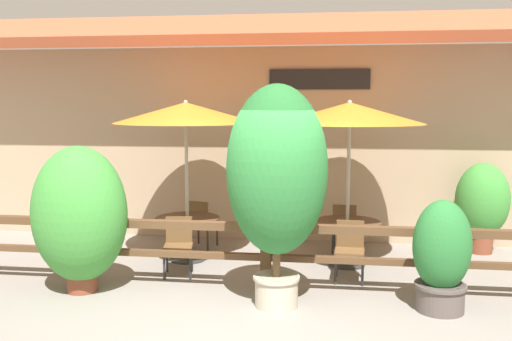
{
  "coord_description": "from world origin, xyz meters",
  "views": [
    {
      "loc": [
        0.89,
        -6.52,
        2.6
      ],
      "look_at": [
        -0.19,
        1.42,
        1.63
      ],
      "focal_mm": 40.0,
      "sensor_mm": 36.0,
      "label": 1
    }
  ],
  "objects_px": {
    "chair_middle_streetside": "(350,247)",
    "potted_plant_corner_fern": "(277,175)",
    "chair_middle_wallside": "(345,225)",
    "potted_plant_tall_tropical": "(482,203)",
    "patio_umbrella_middle": "(350,113)",
    "potted_plant_entrance_palm": "(80,215)",
    "chair_near_streetside": "(178,243)",
    "dining_table_near": "(187,226)",
    "chair_near_wallside": "(201,221)",
    "dining_table_middle": "(347,230)",
    "patio_umbrella_near": "(186,113)",
    "potted_plant_small_flowering": "(442,256)"
  },
  "relations": [
    {
      "from": "chair_middle_streetside",
      "to": "potted_plant_corner_fern",
      "type": "relative_size",
      "value": 0.31
    },
    {
      "from": "chair_middle_wallside",
      "to": "potted_plant_tall_tropical",
      "type": "height_order",
      "value": "potted_plant_tall_tropical"
    },
    {
      "from": "patio_umbrella_middle",
      "to": "potted_plant_tall_tropical",
      "type": "xyz_separation_m",
      "value": [
        2.31,
        1.09,
        -1.55
      ]
    },
    {
      "from": "chair_middle_wallside",
      "to": "potted_plant_entrance_palm",
      "type": "bearing_deg",
      "value": 38.43
    },
    {
      "from": "chair_near_streetside",
      "to": "potted_plant_entrance_palm",
      "type": "height_order",
      "value": "potted_plant_entrance_palm"
    },
    {
      "from": "dining_table_near",
      "to": "chair_near_wallside",
      "type": "height_order",
      "value": "chair_near_wallside"
    },
    {
      "from": "potted_plant_entrance_palm",
      "to": "potted_plant_tall_tropical",
      "type": "relative_size",
      "value": 1.29
    },
    {
      "from": "dining_table_middle",
      "to": "potted_plant_corner_fern",
      "type": "height_order",
      "value": "potted_plant_corner_fern"
    },
    {
      "from": "chair_near_wallside",
      "to": "dining_table_middle",
      "type": "bearing_deg",
      "value": 177.89
    },
    {
      "from": "chair_near_wallside",
      "to": "patio_umbrella_near",
      "type": "bearing_deg",
      "value": 100.93
    },
    {
      "from": "chair_middle_streetside",
      "to": "chair_middle_wallside",
      "type": "bearing_deg",
      "value": 94.74
    },
    {
      "from": "potted_plant_corner_fern",
      "to": "potted_plant_entrance_palm",
      "type": "relative_size",
      "value": 1.4
    },
    {
      "from": "patio_umbrella_near",
      "to": "dining_table_near",
      "type": "height_order",
      "value": "patio_umbrella_near"
    },
    {
      "from": "patio_umbrella_near",
      "to": "potted_plant_small_flowering",
      "type": "height_order",
      "value": "patio_umbrella_near"
    },
    {
      "from": "potted_plant_tall_tropical",
      "to": "potted_plant_entrance_palm",
      "type": "bearing_deg",
      "value": -154.38
    },
    {
      "from": "patio_umbrella_middle",
      "to": "potted_plant_entrance_palm",
      "type": "relative_size",
      "value": 1.3
    },
    {
      "from": "chair_near_streetside",
      "to": "patio_umbrella_middle",
      "type": "relative_size",
      "value": 0.33
    },
    {
      "from": "potted_plant_entrance_palm",
      "to": "potted_plant_tall_tropical",
      "type": "xyz_separation_m",
      "value": [
        5.95,
        2.86,
        -0.19
      ]
    },
    {
      "from": "chair_near_wallside",
      "to": "potted_plant_corner_fern",
      "type": "height_order",
      "value": "potted_plant_corner_fern"
    },
    {
      "from": "potted_plant_corner_fern",
      "to": "potted_plant_entrance_palm",
      "type": "xyz_separation_m",
      "value": [
        -2.71,
        0.21,
        -0.62
      ]
    },
    {
      "from": "patio_umbrella_near",
      "to": "potted_plant_small_flowering",
      "type": "xyz_separation_m",
      "value": [
        3.7,
        -1.82,
        -1.72
      ]
    },
    {
      "from": "patio_umbrella_near",
      "to": "dining_table_near",
      "type": "bearing_deg",
      "value": 0.0
    },
    {
      "from": "chair_near_streetside",
      "to": "potted_plant_entrance_palm",
      "type": "relative_size",
      "value": 0.43
    },
    {
      "from": "dining_table_near",
      "to": "chair_near_wallside",
      "type": "relative_size",
      "value": 1.22
    },
    {
      "from": "potted_plant_small_flowering",
      "to": "potted_plant_entrance_palm",
      "type": "relative_size",
      "value": 0.7
    },
    {
      "from": "patio_umbrella_near",
      "to": "potted_plant_corner_fern",
      "type": "bearing_deg",
      "value": -49.26
    },
    {
      "from": "chair_near_streetside",
      "to": "chair_middle_wallside",
      "type": "bearing_deg",
      "value": 22.0
    },
    {
      "from": "chair_middle_streetside",
      "to": "chair_middle_wallside",
      "type": "distance_m",
      "value": 1.52
    },
    {
      "from": "chair_middle_wallside",
      "to": "potted_plant_corner_fern",
      "type": "xyz_separation_m",
      "value": [
        -0.91,
        -2.74,
        1.2
      ]
    },
    {
      "from": "potted_plant_tall_tropical",
      "to": "chair_middle_wallside",
      "type": "bearing_deg",
      "value": -171.89
    },
    {
      "from": "patio_umbrella_near",
      "to": "potted_plant_entrance_palm",
      "type": "relative_size",
      "value": 1.3
    },
    {
      "from": "patio_umbrella_near",
      "to": "dining_table_near",
      "type": "relative_size",
      "value": 2.48
    },
    {
      "from": "potted_plant_tall_tropical",
      "to": "chair_near_wallside",
      "type": "bearing_deg",
      "value": -175.85
    },
    {
      "from": "potted_plant_small_flowering",
      "to": "patio_umbrella_middle",
      "type": "bearing_deg",
      "value": 120.74
    },
    {
      "from": "dining_table_middle",
      "to": "potted_plant_corner_fern",
      "type": "relative_size",
      "value": 0.37
    },
    {
      "from": "dining_table_near",
      "to": "chair_near_streetside",
      "type": "xyz_separation_m",
      "value": [
        0.06,
        -0.79,
        -0.09
      ]
    },
    {
      "from": "dining_table_near",
      "to": "dining_table_middle",
      "type": "xyz_separation_m",
      "value": [
        2.59,
        0.05,
        0.0
      ]
    },
    {
      "from": "patio_umbrella_middle",
      "to": "potted_plant_tall_tropical",
      "type": "relative_size",
      "value": 1.68
    },
    {
      "from": "dining_table_near",
      "to": "chair_near_wallside",
      "type": "distance_m",
      "value": 0.79
    },
    {
      "from": "chair_middle_streetside",
      "to": "potted_plant_small_flowering",
      "type": "bearing_deg",
      "value": -42.49
    },
    {
      "from": "potted_plant_tall_tropical",
      "to": "potted_plant_corner_fern",
      "type": "bearing_deg",
      "value": -136.57
    },
    {
      "from": "patio_umbrella_near",
      "to": "chair_middle_streetside",
      "type": "distance_m",
      "value": 3.33
    },
    {
      "from": "chair_near_streetside",
      "to": "potted_plant_small_flowering",
      "type": "xyz_separation_m",
      "value": [
        3.64,
        -1.03,
        0.22
      ]
    },
    {
      "from": "patio_umbrella_near",
      "to": "potted_plant_small_flowering",
      "type": "distance_m",
      "value": 4.47
    },
    {
      "from": "chair_near_wallside",
      "to": "potted_plant_tall_tropical",
      "type": "relative_size",
      "value": 0.55
    },
    {
      "from": "chair_near_streetside",
      "to": "potted_plant_tall_tropical",
      "type": "distance_m",
      "value": 5.22
    },
    {
      "from": "patio_umbrella_near",
      "to": "potted_plant_entrance_palm",
      "type": "height_order",
      "value": "patio_umbrella_near"
    },
    {
      "from": "potted_plant_entrance_palm",
      "to": "patio_umbrella_near",
      "type": "bearing_deg",
      "value": 58.53
    },
    {
      "from": "patio_umbrella_near",
      "to": "chair_middle_wallside",
      "type": "bearing_deg",
      "value": 17.44
    },
    {
      "from": "chair_near_wallside",
      "to": "potted_plant_small_flowering",
      "type": "distance_m",
      "value": 4.5
    }
  ]
}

